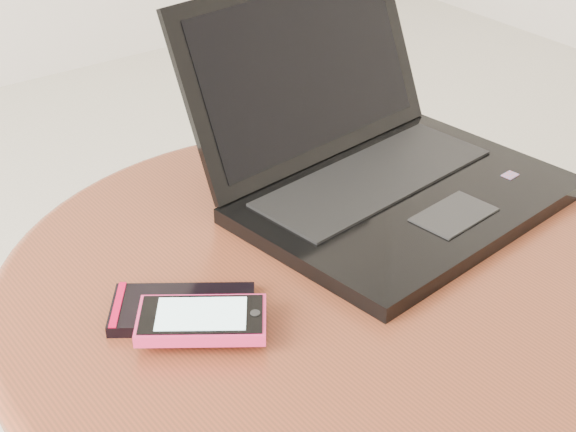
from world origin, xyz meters
TOP-DOWN VIEW (x-y plane):
  - table at (0.08, 0.10)m, footprint 0.66×0.66m
  - laptop at (0.22, 0.19)m, footprint 0.38×0.36m
  - phone_black at (-0.07, 0.13)m, footprint 0.14×0.13m
  - phone_pink at (-0.07, 0.09)m, footprint 0.13×0.11m

SIDE VIEW (x-z plane):
  - table at x=0.08m, z-range 0.15..0.67m
  - phone_black at x=-0.07m, z-range 0.52..0.54m
  - phone_pink at x=-0.07m, z-range 0.54..0.55m
  - laptop at x=0.22m, z-range 0.46..0.67m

